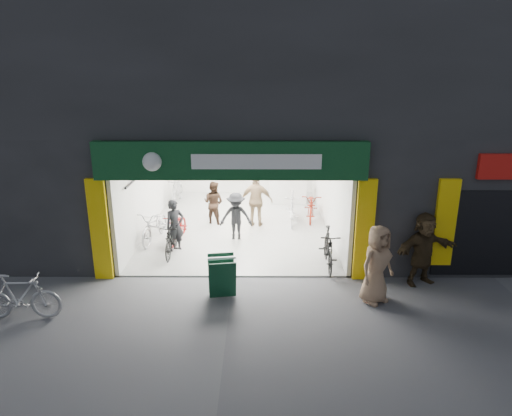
{
  "coord_description": "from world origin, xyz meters",
  "views": [
    {
      "loc": [
        0.63,
        -10.56,
        5.18
      ],
      "look_at": [
        0.58,
        1.5,
        1.38
      ],
      "focal_mm": 32.0,
      "sensor_mm": 36.0,
      "label": 1
    }
  ],
  "objects_px": {
    "bike_right_front": "(328,249)",
    "sandwich_board": "(222,276)",
    "pedestrian_near": "(377,264)",
    "bike_left_front": "(155,225)",
    "parked_bike": "(20,297)"
  },
  "relations": [
    {
      "from": "bike_left_front",
      "to": "pedestrian_near",
      "type": "xyz_separation_m",
      "value": [
        5.8,
        -3.72,
        0.41
      ]
    },
    {
      "from": "bike_left_front",
      "to": "bike_right_front",
      "type": "height_order",
      "value": "bike_right_front"
    },
    {
      "from": "pedestrian_near",
      "to": "bike_right_front",
      "type": "bearing_deg",
      "value": 79.23
    },
    {
      "from": "bike_left_front",
      "to": "sandwich_board",
      "type": "bearing_deg",
      "value": -47.37
    },
    {
      "from": "pedestrian_near",
      "to": "sandwich_board",
      "type": "height_order",
      "value": "pedestrian_near"
    },
    {
      "from": "bike_left_front",
      "to": "bike_right_front",
      "type": "xyz_separation_m",
      "value": [
        5.0,
        -1.92,
        0.03
      ]
    },
    {
      "from": "bike_right_front",
      "to": "sandwich_board",
      "type": "xyz_separation_m",
      "value": [
        -2.69,
        -1.59,
        -0.01
      ]
    },
    {
      "from": "parked_bike",
      "to": "pedestrian_near",
      "type": "xyz_separation_m",
      "value": [
        7.68,
        0.79,
        0.39
      ]
    },
    {
      "from": "bike_left_front",
      "to": "bike_right_front",
      "type": "distance_m",
      "value": 5.35
    },
    {
      "from": "bike_left_front",
      "to": "parked_bike",
      "type": "distance_m",
      "value": 4.89
    },
    {
      "from": "bike_left_front",
      "to": "pedestrian_near",
      "type": "relative_size",
      "value": 1.05
    },
    {
      "from": "pedestrian_near",
      "to": "sandwich_board",
      "type": "bearing_deg",
      "value": 141.73
    },
    {
      "from": "bike_right_front",
      "to": "pedestrian_near",
      "type": "xyz_separation_m",
      "value": [
        0.8,
        -1.81,
        0.38
      ]
    },
    {
      "from": "bike_right_front",
      "to": "sandwich_board",
      "type": "distance_m",
      "value": 3.13
    },
    {
      "from": "parked_bike",
      "to": "pedestrian_near",
      "type": "height_order",
      "value": "pedestrian_near"
    }
  ]
}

